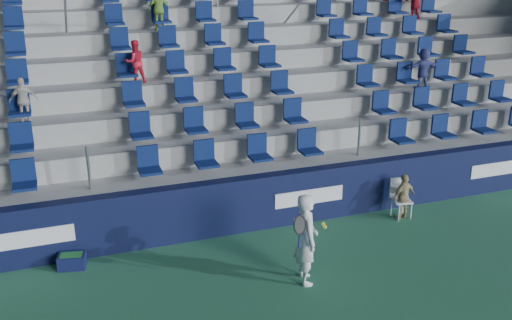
{
  "coord_description": "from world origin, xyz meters",
  "views": [
    {
      "loc": [
        -3.43,
        -7.32,
        5.6
      ],
      "look_at": [
        0.2,
        2.8,
        1.7
      ],
      "focal_mm": 40.0,
      "sensor_mm": 36.0,
      "label": 1
    }
  ],
  "objects": [
    {
      "name": "ground",
      "position": [
        0.0,
        0.0,
        0.0
      ],
      "size": [
        70.0,
        70.0,
        0.0
      ],
      "primitive_type": "plane",
      "color": "#2F6E49",
      "rests_on": "ground"
    },
    {
      "name": "sponsor_wall",
      "position": [
        0.0,
        3.15,
        0.6
      ],
      "size": [
        24.0,
        0.32,
        1.2
      ],
      "color": "#0E1335",
      "rests_on": "ground"
    },
    {
      "name": "grandstand",
      "position": [
        0.0,
        8.24,
        2.13
      ],
      "size": [
        24.0,
        8.17,
        6.63
      ],
      "color": "#9E9F99",
      "rests_on": "ground"
    },
    {
      "name": "tennis_player",
      "position": [
        0.45,
        0.84,
        0.86
      ],
      "size": [
        0.69,
        0.69,
        1.71
      ],
      "color": "white",
      "rests_on": "ground"
    },
    {
      "name": "line_judge_chair",
      "position": [
        3.58,
        2.64,
        0.51
      ],
      "size": [
        0.46,
        0.47,
        0.89
      ],
      "color": "white",
      "rests_on": "ground"
    },
    {
      "name": "line_judge",
      "position": [
        3.58,
        2.5,
        0.53
      ],
      "size": [
        0.66,
        0.38,
        1.06
      ],
      "primitive_type": "imported",
      "rotation": [
        0.0,
        0.0,
        3.35
      ],
      "color": "tan",
      "rests_on": "ground"
    },
    {
      "name": "ball_bin",
      "position": [
        -3.51,
        2.75,
        0.15
      ],
      "size": [
        0.55,
        0.42,
        0.28
      ],
      "color": "#10153D",
      "rests_on": "ground"
    }
  ]
}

